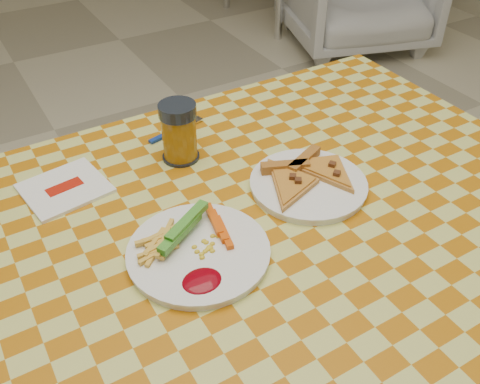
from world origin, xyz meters
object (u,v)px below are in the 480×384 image
Objects in this scene: table at (242,255)px; plate_left at (199,253)px; drink_glass at (179,132)px; plate_right at (308,185)px.

plate_left is at bearing -163.25° from table.
table is 10.56× the size of drink_glass.
drink_glass reaches higher than table.
drink_glass reaches higher than plate_left.
plate_right is (0.26, 0.06, 0.00)m from plate_left.
plate_left is 0.29m from drink_glass.
drink_glass is (-0.16, 0.21, 0.05)m from plate_right.
plate_right is at bearing -52.64° from drink_glass.
table is 0.27m from drink_glass.
table is 5.64× the size of plate_left.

